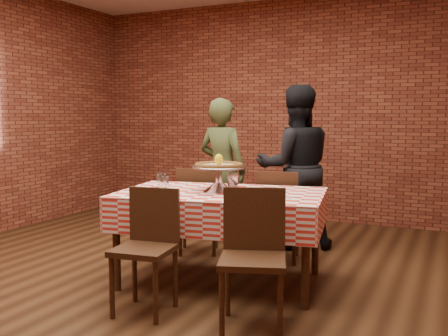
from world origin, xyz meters
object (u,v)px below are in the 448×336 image
(condiment_caddy, at_px, (233,180))
(chair_far_left, at_px, (199,210))
(water_glass_right, at_px, (161,180))
(chair_near_left, at_px, (144,252))
(pizza_stand, at_px, (219,179))
(water_glass_left, at_px, (164,183))
(pizza, at_px, (219,166))
(chair_near_right, at_px, (253,261))
(diner_black, at_px, (295,167))
(diner_olive, at_px, (222,170))
(chair_far_right, at_px, (279,215))
(table, at_px, (221,238))

(condiment_caddy, distance_m, chair_far_left, 0.82)
(water_glass_right, bearing_deg, chair_near_left, -65.55)
(pizza_stand, height_order, water_glass_left, pizza_stand)
(water_glass_right, bearing_deg, pizza, 1.08)
(chair_near_right, height_order, chair_far_left, chair_near_right)
(pizza, height_order, condiment_caddy, pizza)
(diner_black, bearing_deg, chair_far_left, 7.87)
(water_glass_right, bearing_deg, water_glass_left, -51.81)
(water_glass_left, distance_m, diner_olive, 1.44)
(chair_far_left, bearing_deg, pizza, 105.95)
(condiment_caddy, bearing_deg, chair_far_right, 47.57)
(condiment_caddy, relative_size, diner_black, 0.07)
(condiment_caddy, bearing_deg, diner_olive, 101.70)
(table, distance_m, chair_near_left, 0.84)
(table, height_order, pizza, pizza)
(water_glass_right, relative_size, chair_near_right, 0.14)
(chair_near_left, distance_m, chair_near_right, 0.78)
(water_glass_left, height_order, chair_near_right, chair_near_right)
(water_glass_left, xyz_separation_m, water_glass_right, (-0.14, 0.17, 0.00))
(chair_near_right, xyz_separation_m, chair_far_left, (-1.17, 1.47, -0.01))
(table, distance_m, chair_far_right, 0.86)
(chair_near_left, height_order, chair_far_right, chair_far_right)
(pizza_stand, bearing_deg, pizza, 0.00)
(condiment_caddy, height_order, diner_olive, diner_olive)
(water_glass_right, height_order, chair_near_left, water_glass_right)
(chair_far_right, bearing_deg, diner_black, -101.85)
(chair_far_right, bearing_deg, condiment_caddy, 53.69)
(pizza, height_order, diner_black, diner_black)
(pizza_stand, relative_size, chair_far_left, 0.52)
(water_glass_left, height_order, diner_black, diner_black)
(table, height_order, pizza_stand, pizza_stand)
(water_glass_right, height_order, chair_far_right, water_glass_right)
(chair_far_left, height_order, diner_olive, diner_olive)
(water_glass_right, relative_size, condiment_caddy, 1.03)
(chair_far_left, relative_size, chair_far_right, 1.00)
(table, distance_m, diner_olive, 1.46)
(chair_far_left, bearing_deg, diner_olive, -113.67)
(condiment_caddy, distance_m, diner_olive, 1.14)
(water_glass_right, xyz_separation_m, chair_far_right, (0.80, 0.81, -0.39))
(pizza_stand, distance_m, condiment_caddy, 0.27)
(diner_olive, bearing_deg, chair_far_left, 97.68)
(water_glass_left, xyz_separation_m, diner_black, (0.66, 1.51, 0.02))
(condiment_caddy, distance_m, chair_far_right, 0.70)
(pizza_stand, xyz_separation_m, water_glass_left, (-0.41, -0.18, -0.04))
(water_glass_right, height_order, diner_black, diner_black)
(water_glass_right, distance_m, diner_olive, 1.26)
(chair_far_left, bearing_deg, water_glass_left, 77.01)
(pizza, distance_m, chair_far_right, 0.99)
(pizza_stand, xyz_separation_m, chair_near_right, (0.61, -0.76, -0.41))
(pizza_stand, height_order, diner_olive, diner_olive)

